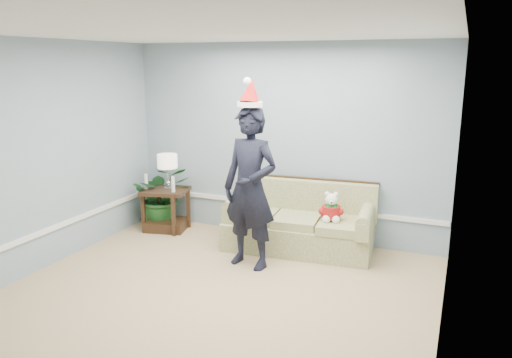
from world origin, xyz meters
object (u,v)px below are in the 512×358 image
object	(u,v)px
side_table	(166,214)
man	(250,188)
sofa	(299,225)
teddy_bear	(331,210)
table_lamp	(167,163)
houseplant	(162,195)

from	to	relation	value
side_table	man	bearing A→B (deg)	-23.85
sofa	teddy_bear	size ratio (longest dim) A/B	5.22
sofa	teddy_bear	xyz separation A→B (m)	(0.45, -0.11, 0.29)
man	sofa	bearing A→B (deg)	75.08
sofa	man	distance (m)	1.09
side_table	man	distance (m)	1.98
sofa	man	xyz separation A→B (m)	(-0.37, -0.78, 0.65)
man	table_lamp	bearing A→B (deg)	165.27
man	teddy_bear	world-z (taller)	man
sofa	side_table	world-z (taller)	sofa
table_lamp	houseplant	bearing A→B (deg)	148.53
side_table	man	world-z (taller)	man
sofa	man	size ratio (longest dim) A/B	1.02
houseplant	teddy_bear	size ratio (longest dim) A/B	2.45
table_lamp	sofa	bearing A→B (deg)	0.44
side_table	table_lamp	size ratio (longest dim) A/B	1.44
sofa	table_lamp	xyz separation A→B (m)	(-2.01, -0.02, 0.69)
side_table	sofa	bearing A→B (deg)	1.15
side_table	houseplant	xyz separation A→B (m)	(-0.16, 0.15, 0.23)
table_lamp	side_table	bearing A→B (deg)	-147.61
side_table	teddy_bear	xyz separation A→B (m)	(2.50, -0.07, 0.37)
side_table	teddy_bear	world-z (taller)	teddy_bear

